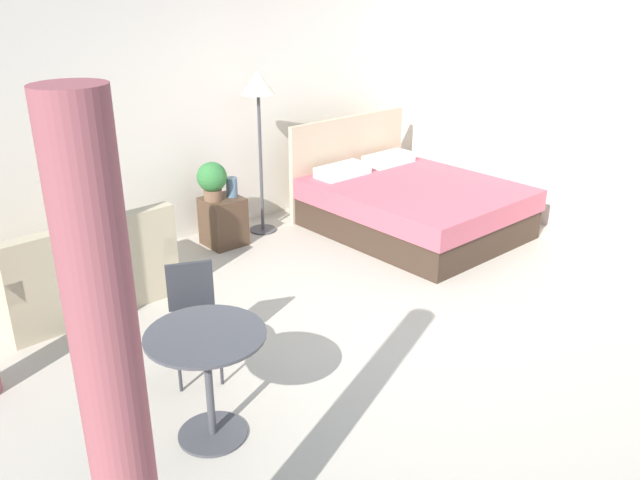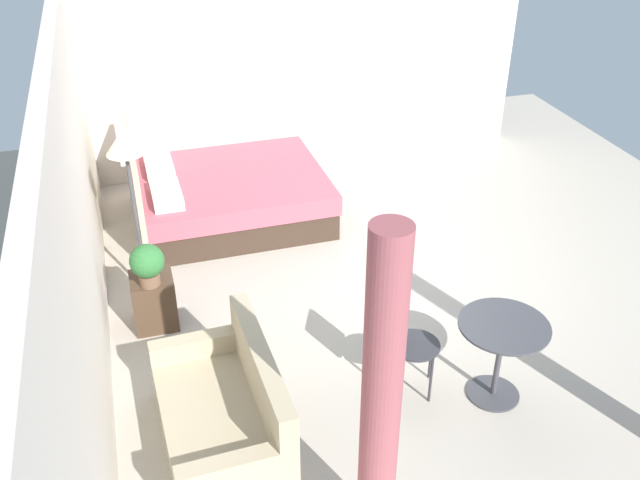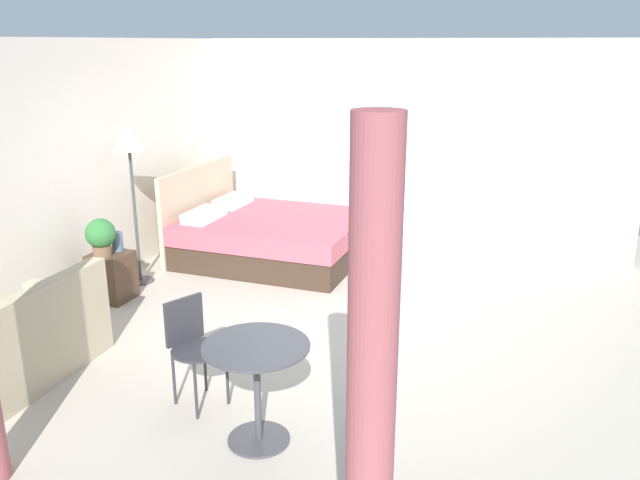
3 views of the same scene
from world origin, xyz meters
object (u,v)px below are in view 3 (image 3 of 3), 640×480
at_px(bed, 269,236).
at_px(nightstand, 112,276).
at_px(vase, 117,241).
at_px(couch, 19,347).
at_px(potted_plant, 101,235).
at_px(floor_lamp, 130,152).
at_px(balcony_table, 257,374).
at_px(cafe_chair_near_window, 192,340).

xyz_separation_m(bed, nightstand, (-1.88, 1.02, -0.04)).
distance_m(bed, vase, 2.05).
height_order(couch, potted_plant, potted_plant).
relative_size(couch, floor_lamp, 0.85).
relative_size(balcony_table, cafe_chair_near_window, 0.89).
bearing_deg(balcony_table, vase, 53.88).
distance_m(couch, cafe_chair_near_window, 1.60).
bearing_deg(floor_lamp, couch, -168.76).
distance_m(couch, potted_plant, 1.74).
xyz_separation_m(balcony_table, cafe_chair_near_window, (0.31, 0.71, -0.01)).
relative_size(potted_plant, vase, 1.96).
height_order(couch, floor_lamp, floor_lamp).
height_order(bed, nightstand, bed).
distance_m(bed, potted_plant, 2.28).
bearing_deg(balcony_table, bed, 24.03).
bearing_deg(floor_lamp, balcony_table, -131.12).
height_order(vase, floor_lamp, floor_lamp).
relative_size(bed, couch, 1.47).
bearing_deg(couch, potted_plant, 14.27).
bearing_deg(cafe_chair_near_window, bed, 15.53).
xyz_separation_m(nightstand, vase, (0.12, -0.02, 0.37)).
relative_size(nightstand, potted_plant, 1.29).
bearing_deg(potted_plant, balcony_table, -122.59).
bearing_deg(balcony_table, couch, 87.59).
relative_size(couch, potted_plant, 3.72).
bearing_deg(cafe_chair_near_window, vase, 50.14).
bearing_deg(floor_lamp, bed, -39.28).
distance_m(couch, balcony_table, 2.28).
relative_size(nightstand, floor_lamp, 0.29).
bearing_deg(potted_plant, nightstand, -6.75).
bearing_deg(cafe_chair_near_window, couch, 97.86).
distance_m(nightstand, balcony_table, 3.24).
relative_size(bed, cafe_chair_near_window, 2.67).
xyz_separation_m(floor_lamp, cafe_chair_near_window, (-2.06, -2.01, -1.03)).
height_order(floor_lamp, balcony_table, floor_lamp).
bearing_deg(floor_lamp, vase, -170.78).
xyz_separation_m(vase, balcony_table, (-1.93, -2.65, -0.11)).
distance_m(couch, floor_lamp, 2.65).
height_order(balcony_table, cafe_chair_near_window, cafe_chair_near_window).
bearing_deg(vase, potted_plant, 172.18).
xyz_separation_m(potted_plant, floor_lamp, (0.66, 0.04, 0.79)).
relative_size(vase, floor_lamp, 0.12).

